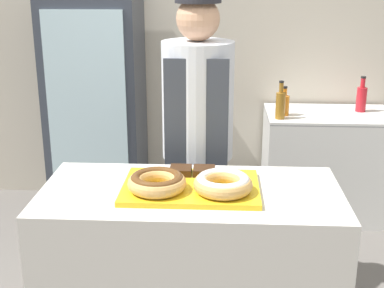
{
  "coord_description": "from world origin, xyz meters",
  "views": [
    {
      "loc": [
        0.12,
        -2.17,
        1.83
      ],
      "look_at": [
        0.0,
        0.1,
        1.1
      ],
      "focal_mm": 50.0,
      "sensor_mm": 36.0,
      "label": 1
    }
  ],
  "objects_px": {
    "donut_chocolate_glaze": "(157,182)",
    "chest_freezer": "(326,164)",
    "brownie_back_right": "(204,171)",
    "bottle_amber": "(280,104)",
    "bottle_orange": "(284,104)",
    "bottle_red": "(361,98)",
    "serving_tray": "(191,187)",
    "baker_person": "(198,143)",
    "beverage_fridge": "(96,104)",
    "brownie_back_left": "(181,170)",
    "donut_light_glaze": "(223,183)"
  },
  "relations": [
    {
      "from": "donut_chocolate_glaze",
      "to": "chest_freezer",
      "type": "relative_size",
      "value": 0.27
    },
    {
      "from": "brownie_back_right",
      "to": "chest_freezer",
      "type": "distance_m",
      "value": 1.94
    },
    {
      "from": "bottle_amber",
      "to": "bottle_orange",
      "type": "height_order",
      "value": "bottle_amber"
    },
    {
      "from": "bottle_red",
      "to": "serving_tray",
      "type": "bearing_deg",
      "value": -122.82
    },
    {
      "from": "baker_person",
      "to": "beverage_fridge",
      "type": "height_order",
      "value": "baker_person"
    },
    {
      "from": "serving_tray",
      "to": "brownie_back_left",
      "type": "xyz_separation_m",
      "value": [
        -0.05,
        0.13,
        0.03
      ]
    },
    {
      "from": "donut_chocolate_glaze",
      "to": "bottle_amber",
      "type": "relative_size",
      "value": 0.91
    },
    {
      "from": "chest_freezer",
      "to": "donut_light_glaze",
      "type": "bearing_deg",
      "value": -113.71
    },
    {
      "from": "brownie_back_left",
      "to": "baker_person",
      "type": "xyz_separation_m",
      "value": [
        0.06,
        0.53,
        -0.03
      ]
    },
    {
      "from": "donut_light_glaze",
      "to": "donut_chocolate_glaze",
      "type": "bearing_deg",
      "value": 180.0
    },
    {
      "from": "beverage_fridge",
      "to": "bottle_amber",
      "type": "height_order",
      "value": "beverage_fridge"
    },
    {
      "from": "brownie_back_left",
      "to": "bottle_red",
      "type": "distance_m",
      "value": 2.11
    },
    {
      "from": "brownie_back_right",
      "to": "beverage_fridge",
      "type": "distance_m",
      "value": 1.85
    },
    {
      "from": "bottle_orange",
      "to": "baker_person",
      "type": "bearing_deg",
      "value": -119.68
    },
    {
      "from": "brownie_back_left",
      "to": "bottle_red",
      "type": "relative_size",
      "value": 0.37
    },
    {
      "from": "brownie_back_left",
      "to": "bottle_orange",
      "type": "distance_m",
      "value": 1.69
    },
    {
      "from": "brownie_back_left",
      "to": "baker_person",
      "type": "distance_m",
      "value": 0.53
    },
    {
      "from": "donut_light_glaze",
      "to": "brownie_back_left",
      "type": "distance_m",
      "value": 0.28
    },
    {
      "from": "serving_tray",
      "to": "bottle_red",
      "type": "xyz_separation_m",
      "value": [
        1.19,
        1.84,
        -0.0
      ]
    },
    {
      "from": "bottle_red",
      "to": "bottle_orange",
      "type": "bearing_deg",
      "value": -165.99
    },
    {
      "from": "donut_chocolate_glaze",
      "to": "beverage_fridge",
      "type": "bearing_deg",
      "value": 110.47
    },
    {
      "from": "serving_tray",
      "to": "brownie_back_left",
      "type": "relative_size",
      "value": 6.02
    },
    {
      "from": "beverage_fridge",
      "to": "bottle_orange",
      "type": "distance_m",
      "value": 1.42
    },
    {
      "from": "serving_tray",
      "to": "baker_person",
      "type": "xyz_separation_m",
      "value": [
        0.0,
        0.66,
        -0.0
      ]
    },
    {
      "from": "donut_chocolate_glaze",
      "to": "bottle_amber",
      "type": "distance_m",
      "value": 1.8
    },
    {
      "from": "serving_tray",
      "to": "chest_freezer",
      "type": "height_order",
      "value": "serving_tray"
    },
    {
      "from": "bottle_orange",
      "to": "donut_chocolate_glaze",
      "type": "bearing_deg",
      "value": -112.57
    },
    {
      "from": "baker_person",
      "to": "bottle_amber",
      "type": "xyz_separation_m",
      "value": [
        0.55,
        0.93,
        0.0
      ]
    },
    {
      "from": "brownie_back_left",
      "to": "bottle_red",
      "type": "bearing_deg",
      "value": 53.97
    },
    {
      "from": "baker_person",
      "to": "beverage_fridge",
      "type": "relative_size",
      "value": 1.01
    },
    {
      "from": "chest_freezer",
      "to": "bottle_amber",
      "type": "xyz_separation_m",
      "value": [
        -0.39,
        -0.18,
        0.51
      ]
    },
    {
      "from": "bottle_red",
      "to": "bottle_amber",
      "type": "height_order",
      "value": "bottle_amber"
    },
    {
      "from": "donut_chocolate_glaze",
      "to": "beverage_fridge",
      "type": "height_order",
      "value": "beverage_fridge"
    },
    {
      "from": "serving_tray",
      "to": "bottle_red",
      "type": "bearing_deg",
      "value": 57.18
    },
    {
      "from": "brownie_back_right",
      "to": "bottle_red",
      "type": "height_order",
      "value": "bottle_red"
    },
    {
      "from": "bottle_amber",
      "to": "baker_person",
      "type": "bearing_deg",
      "value": -120.58
    },
    {
      "from": "donut_light_glaze",
      "to": "bottle_amber",
      "type": "xyz_separation_m",
      "value": [
        0.41,
        1.66,
        -0.05
      ]
    },
    {
      "from": "brownie_back_left",
      "to": "brownie_back_right",
      "type": "xyz_separation_m",
      "value": [
        0.11,
        0.0,
        0.0
      ]
    },
    {
      "from": "serving_tray",
      "to": "baker_person",
      "type": "relative_size",
      "value": 0.34
    },
    {
      "from": "brownie_back_left",
      "to": "chest_freezer",
      "type": "distance_m",
      "value": 1.99
    },
    {
      "from": "baker_person",
      "to": "chest_freezer",
      "type": "height_order",
      "value": "baker_person"
    },
    {
      "from": "donut_light_glaze",
      "to": "brownie_back_left",
      "type": "xyz_separation_m",
      "value": [
        -0.19,
        0.2,
        -0.02
      ]
    },
    {
      "from": "beverage_fridge",
      "to": "bottle_red",
      "type": "distance_m",
      "value": 2.01
    },
    {
      "from": "bottle_red",
      "to": "brownie_back_right",
      "type": "bearing_deg",
      "value": -123.58
    },
    {
      "from": "donut_light_glaze",
      "to": "bottle_orange",
      "type": "relative_size",
      "value": 1.16
    },
    {
      "from": "bottle_red",
      "to": "beverage_fridge",
      "type": "bearing_deg",
      "value": -177.88
    },
    {
      "from": "donut_light_glaze",
      "to": "bottle_orange",
      "type": "height_order",
      "value": "bottle_orange"
    },
    {
      "from": "serving_tray",
      "to": "donut_chocolate_glaze",
      "type": "bearing_deg",
      "value": -154.34
    },
    {
      "from": "donut_light_glaze",
      "to": "bottle_orange",
      "type": "distance_m",
      "value": 1.82
    },
    {
      "from": "brownie_back_right",
      "to": "brownie_back_left",
      "type": "bearing_deg",
      "value": 180.0
    }
  ]
}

